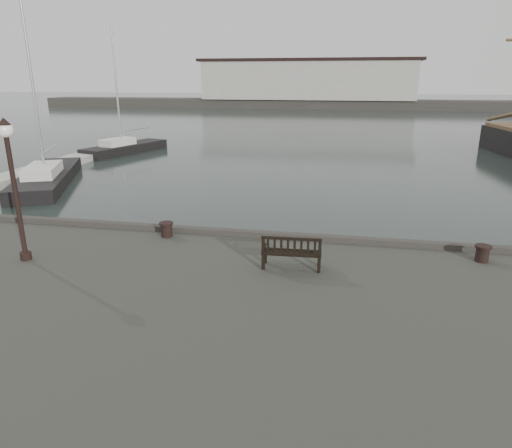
{
  "coord_description": "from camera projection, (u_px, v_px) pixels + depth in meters",
  "views": [
    {
      "loc": [
        1.21,
        -13.77,
        6.42
      ],
      "look_at": [
        -1.4,
        -0.5,
        2.1
      ],
      "focal_mm": 32.0,
      "sensor_mm": 36.0,
      "label": 1
    }
  ],
  "objects": [
    {
      "name": "yacht_d",
      "position": [
        126.0,
        150.0,
        41.14
      ],
      "size": [
        4.88,
        9.01,
        11.09
      ],
      "rotation": [
        0.0,
        0.0,
        -0.31
      ],
      "color": "black",
      "rests_on": "ground"
    },
    {
      "name": "bench",
      "position": [
        291.0,
        258.0,
        12.18
      ],
      "size": [
        1.6,
        0.61,
        0.91
      ],
      "rotation": [
        0.0,
        0.0,
        0.05
      ],
      "color": "black",
      "rests_on": "quay"
    },
    {
      "name": "bollard_right",
      "position": [
        482.0,
        253.0,
        12.65
      ],
      "size": [
        0.45,
        0.45,
        0.47
      ],
      "primitive_type": "cylinder",
      "rotation": [
        0.0,
        0.0,
        0.02
      ],
      "color": "black",
      "rests_on": "quay"
    },
    {
      "name": "breakwater",
      "position": [
        322.0,
        89.0,
        100.57
      ],
      "size": [
        140.0,
        9.5,
        12.2
      ],
      "color": "#383530",
      "rests_on": "ground"
    },
    {
      "name": "ground",
      "position": [
        300.0,
        282.0,
        15.05
      ],
      "size": [
        400.0,
        400.0,
        0.0
      ],
      "primitive_type": "plane",
      "color": "black",
      "rests_on": "ground"
    },
    {
      "name": "bollard_left",
      "position": [
        167.0,
        229.0,
        14.65
      ],
      "size": [
        0.49,
        0.49,
        0.47
      ],
      "primitive_type": "cylinder",
      "rotation": [
        0.0,
        0.0,
        0.1
      ],
      "color": "black",
      "rests_on": "quay"
    },
    {
      "name": "lamp_post",
      "position": [
        12.0,
        171.0,
        12.09
      ],
      "size": [
        0.39,
        0.39,
        3.92
      ],
      "rotation": [
        0.0,
        0.0,
        -0.12
      ],
      "color": "black",
      "rests_on": "quay"
    },
    {
      "name": "yacht_c",
      "position": [
        48.0,
        180.0,
        29.02
      ],
      "size": [
        6.8,
        11.01,
        14.46
      ],
      "rotation": [
        0.0,
        0.0,
        0.42
      ],
      "color": "black",
      "rests_on": "ground"
    }
  ]
}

